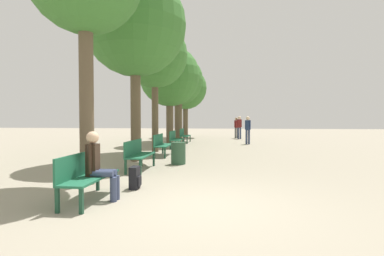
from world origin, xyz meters
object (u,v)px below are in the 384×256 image
(bench_row_3, at_px, (175,138))
(tree_row_3, at_px, (170,77))
(pedestrian_near, at_px, (248,128))
(pedestrian_far, at_px, (236,126))
(pedestrian_mid, at_px, (239,126))
(person_seated, at_px, (99,164))
(tree_row_1, at_px, (135,26))
(tree_row_4, at_px, (178,81))
(tree_row_5, at_px, (185,88))
(bench_row_0, at_px, (86,173))
(bench_row_2, at_px, (161,143))
(bench_row_1, at_px, (138,153))
(tree_row_2, at_px, (155,56))
(backpack, at_px, (135,178))
(trash_bin, at_px, (178,153))
(bench_row_4, at_px, (184,135))

(bench_row_3, distance_m, tree_row_3, 3.97)
(pedestrian_near, distance_m, pedestrian_far, 5.49)
(pedestrian_mid, bearing_deg, person_seated, -101.26)
(bench_row_3, distance_m, tree_row_1, 6.62)
(tree_row_4, relative_size, tree_row_5, 1.03)
(bench_row_0, bearing_deg, bench_row_3, 90.00)
(person_seated, bearing_deg, tree_row_4, 93.26)
(bench_row_2, relative_size, bench_row_3, 1.00)
(tree_row_5, distance_m, person_seated, 19.17)
(bench_row_3, xyz_separation_m, person_seated, (0.24, -10.11, 0.18))
(tree_row_5, relative_size, pedestrian_near, 3.43)
(bench_row_1, height_order, tree_row_5, tree_row_5)
(tree_row_2, height_order, pedestrian_near, tree_row_2)
(tree_row_5, bearing_deg, bench_row_0, -88.13)
(bench_row_2, bearing_deg, tree_row_2, 112.64)
(tree_row_2, xyz_separation_m, backpack, (1.26, -7.24, -4.21))
(bench_row_2, distance_m, bench_row_3, 3.39)
(bench_row_3, relative_size, tree_row_4, 0.28)
(pedestrian_near, height_order, trash_bin, pedestrian_near)
(bench_row_3, bearing_deg, bench_row_4, 90.00)
(pedestrian_far, bearing_deg, tree_row_4, -142.96)
(backpack, xyz_separation_m, trash_bin, (0.40, 3.63, 0.13))
(bench_row_4, bearing_deg, tree_row_2, -96.66)
(bench_row_2, xyz_separation_m, tree_row_5, (-0.62, 12.14, 3.48))
(tree_row_3, bearing_deg, bench_row_0, -87.04)
(bench_row_2, bearing_deg, bench_row_4, 90.00)
(bench_row_1, relative_size, tree_row_3, 0.29)
(tree_row_1, bearing_deg, person_seated, -80.57)
(tree_row_1, xyz_separation_m, tree_row_5, (0.00, 13.68, -0.90))
(tree_row_2, distance_m, tree_row_3, 3.73)
(bench_row_1, xyz_separation_m, tree_row_2, (-0.62, 4.87, 3.93))
(bench_row_2, relative_size, person_seated, 1.26)
(pedestrian_mid, bearing_deg, tree_row_4, -153.33)
(bench_row_2, xyz_separation_m, pedestrian_near, (3.97, 6.04, 0.44))
(bench_row_1, bearing_deg, tree_row_4, 93.00)
(tree_row_5, xyz_separation_m, person_seated, (0.86, -18.86, -3.30))
(pedestrian_mid, bearing_deg, bench_row_0, -102.00)
(bench_row_3, xyz_separation_m, tree_row_1, (-0.62, -4.93, 4.38))
(tree_row_1, bearing_deg, tree_row_3, 90.00)
(tree_row_4, height_order, backpack, tree_row_4)
(tree_row_1, bearing_deg, bench_row_2, 68.16)
(bench_row_2, xyz_separation_m, trash_bin, (1.05, -2.13, -0.15))
(tree_row_2, height_order, tree_row_5, tree_row_2)
(tree_row_5, distance_m, trash_bin, 14.81)
(tree_row_2, bearing_deg, tree_row_3, 90.00)
(tree_row_3, height_order, pedestrian_mid, tree_row_3)
(bench_row_2, bearing_deg, tree_row_5, 92.92)
(backpack, distance_m, pedestrian_near, 12.27)
(backpack, bearing_deg, trash_bin, 83.73)
(pedestrian_near, relative_size, pedestrian_far, 1.03)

